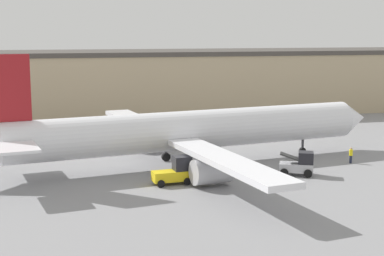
% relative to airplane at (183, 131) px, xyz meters
% --- Properties ---
extents(ground_plane, '(400.00, 400.00, 0.00)m').
position_rel_airplane_xyz_m(ground_plane, '(0.97, 0.18, -3.51)').
color(ground_plane, gray).
extents(terminal_building, '(92.60, 16.19, 10.30)m').
position_rel_airplane_xyz_m(terminal_building, '(5.40, 37.81, 1.65)').
color(terminal_building, tan).
rests_on(terminal_building, ground_plane).
extents(airplane, '(44.69, 41.12, 11.51)m').
position_rel_airplane_xyz_m(airplane, '(0.00, 0.00, 0.00)').
color(airplane, white).
rests_on(airplane, ground_plane).
extents(ground_crew_worker, '(0.37, 0.37, 1.67)m').
position_rel_airplane_xyz_m(ground_crew_worker, '(17.09, -2.96, -2.62)').
color(ground_crew_worker, '#1E2338').
rests_on(ground_crew_worker, ground_plane).
extents(baggage_tug, '(3.57, 2.03, 2.50)m').
position_rel_airplane_xyz_m(baggage_tug, '(-2.24, -6.91, -2.40)').
color(baggage_tug, yellow).
rests_on(baggage_tug, ground_plane).
extents(belt_loader_truck, '(3.51, 2.88, 2.27)m').
position_rel_airplane_xyz_m(belt_loader_truck, '(9.80, -6.47, -2.44)').
color(belt_loader_truck, '#B2B2B7').
rests_on(belt_loader_truck, ground_plane).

